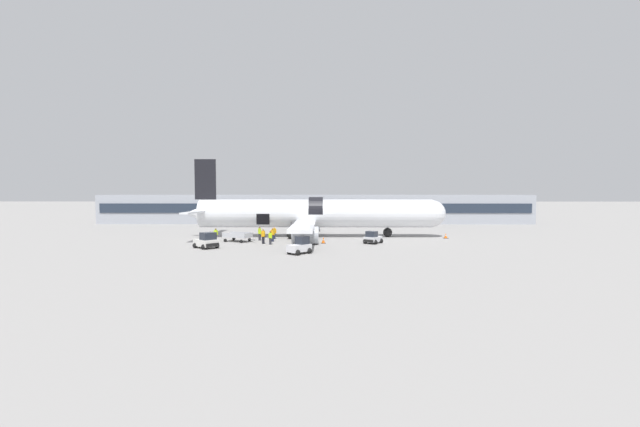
# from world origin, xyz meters

# --- Properties ---
(ground_plane) EXTENTS (500.00, 500.00, 0.00)m
(ground_plane) POSITION_xyz_m (0.00, 0.00, 0.00)
(ground_plane) COLOR gray
(terminal_strip) EXTENTS (84.43, 11.92, 5.62)m
(terminal_strip) POSITION_xyz_m (0.00, 33.72, 2.81)
(terminal_strip) COLOR #9EA3AD
(terminal_strip) RESTS_ON ground_plane
(airplane) EXTENTS (35.39, 30.36, 10.52)m
(airplane) POSITION_xyz_m (0.34, 6.02, 3.08)
(airplane) COLOR white
(airplane) RESTS_ON ground_plane
(baggage_tug_lead) EXTENTS (2.48, 2.64, 1.48)m
(baggage_tug_lead) POSITION_xyz_m (7.61, -1.06, 0.62)
(baggage_tug_lead) COLOR silver
(baggage_tug_lead) RESTS_ON ground_plane
(baggage_tug_mid) EXTENTS (2.50, 2.60, 1.69)m
(baggage_tug_mid) POSITION_xyz_m (-0.46, -9.08, 0.69)
(baggage_tug_mid) COLOR silver
(baggage_tug_mid) RESTS_ON ground_plane
(baggage_tug_rear) EXTENTS (3.03, 2.97, 1.73)m
(baggage_tug_rear) POSITION_xyz_m (-10.76, -5.27, 0.73)
(baggage_tug_rear) COLOR silver
(baggage_tug_rear) RESTS_ON ground_plane
(baggage_cart_loading) EXTENTS (4.27, 2.92, 1.13)m
(baggage_cart_loading) POSITION_xyz_m (-8.61, 0.46, 0.56)
(baggage_cart_loading) COLOR #B7BABF
(baggage_cart_loading) RESTS_ON ground_plane
(ground_crew_loader_a) EXTENTS (0.50, 0.50, 1.57)m
(ground_crew_loader_a) POSITION_xyz_m (-11.61, 1.34, 0.83)
(ground_crew_loader_a) COLOR black
(ground_crew_loader_a) RESTS_ON ground_plane
(ground_crew_loader_b) EXTENTS (0.50, 0.50, 1.57)m
(ground_crew_loader_b) POSITION_xyz_m (-4.33, -2.13, 0.83)
(ground_crew_loader_b) COLOR #2D2D33
(ground_crew_loader_b) RESTS_ON ground_plane
(ground_crew_driver) EXTENTS (0.54, 0.58, 1.74)m
(ground_crew_driver) POSITION_xyz_m (-6.21, 1.82, 0.91)
(ground_crew_driver) COLOR #2D2D33
(ground_crew_driver) RESTS_ON ground_plane
(ground_crew_supervisor) EXTENTS (0.56, 0.42, 1.59)m
(ground_crew_supervisor) POSITION_xyz_m (-4.58, 3.41, 0.84)
(ground_crew_supervisor) COLOR #1E2338
(ground_crew_supervisor) RESTS_ON ground_plane
(ground_crew_helper) EXTENTS (0.55, 0.54, 1.70)m
(ground_crew_helper) POSITION_xyz_m (-4.42, 0.62, 0.90)
(ground_crew_helper) COLOR #1E2338
(ground_crew_helper) RESTS_ON ground_plane
(ground_crew_marshal) EXTENTS (0.56, 0.58, 1.77)m
(ground_crew_marshal) POSITION_xyz_m (-5.24, -1.53, 0.93)
(ground_crew_marshal) COLOR black
(ground_crew_marshal) RESTS_ON ground_plane
(safety_cone_nose) EXTENTS (0.62, 0.62, 0.66)m
(safety_cone_nose) POSITION_xyz_m (17.88, 4.42, 0.31)
(safety_cone_nose) COLOR black
(safety_cone_nose) RESTS_ON ground_plane
(safety_cone_engine_left) EXTENTS (0.47, 0.47, 0.61)m
(safety_cone_engine_left) POSITION_xyz_m (-0.67, -9.14, 0.28)
(safety_cone_engine_left) COLOR black
(safety_cone_engine_left) RESTS_ON ground_plane
(safety_cone_wingtip) EXTENTS (0.57, 0.57, 0.77)m
(safety_cone_wingtip) POSITION_xyz_m (1.80, -0.99, 0.36)
(safety_cone_wingtip) COLOR black
(safety_cone_wingtip) RESTS_ON ground_plane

